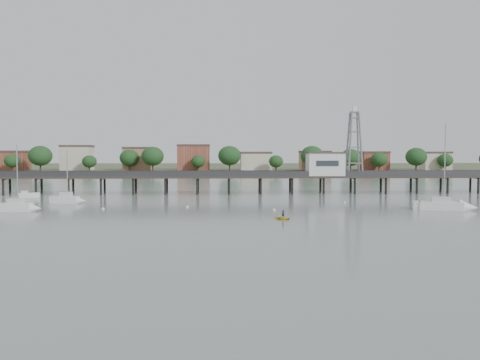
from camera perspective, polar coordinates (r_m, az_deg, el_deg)
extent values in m
plane|color=slate|center=(59.21, -3.43, -6.01)|extent=(500.00, 500.00, 0.00)
cube|color=#2D2823|center=(118.61, -2.87, 0.33)|extent=(150.00, 5.00, 0.50)
cube|color=#333335|center=(116.17, -2.88, 0.67)|extent=(150.00, 0.12, 1.10)
cube|color=#333335|center=(120.97, -2.86, 0.76)|extent=(150.00, 0.12, 1.10)
cylinder|color=black|center=(116.82, -2.87, -0.67)|extent=(0.50, 0.50, 4.40)
cylinder|color=black|center=(120.61, -2.86, -0.55)|extent=(0.50, 0.50, 4.40)
cube|color=silver|center=(120.87, 9.07, 1.65)|extent=(8.00, 5.00, 5.00)
cube|color=#4C3833|center=(120.84, 9.08, 2.91)|extent=(8.40, 5.40, 0.30)
cube|color=slate|center=(122.61, 12.12, 7.09)|extent=(1.80, 1.80, 0.30)
cube|color=silver|center=(122.67, 12.12, 7.44)|extent=(0.90, 0.90, 1.20)
cube|color=silver|center=(91.75, 20.64, -2.69)|extent=(7.13, 4.46, 1.65)
cone|color=silver|center=(92.26, 23.22, -2.71)|extent=(3.42, 3.30, 2.59)
cube|color=silver|center=(91.65, 20.66, -1.96)|extent=(3.45, 2.86, 0.75)
cylinder|color=#A5A8AA|center=(91.39, 21.01, 1.72)|extent=(0.18, 0.18, 12.50)
cylinder|color=#A5A8AA|center=(91.50, 19.97, -1.61)|extent=(3.75, 1.27, 0.12)
cube|color=silver|center=(101.86, -18.06, -2.10)|extent=(4.67, 2.38, 1.65)
cone|color=silver|center=(100.75, -16.62, -2.13)|extent=(2.09, 1.99, 1.73)
cube|color=silver|center=(101.76, -18.07, -1.44)|extent=(2.16, 1.67, 0.75)
cylinder|color=#A5A8AA|center=(101.42, -17.95, 0.71)|extent=(0.18, 0.18, 8.36)
cylinder|color=#A5A8AA|center=(102.03, -18.46, -1.13)|extent=(2.59, 0.51, 0.12)
cube|color=silver|center=(90.82, -22.79, -2.79)|extent=(5.04, 2.31, 1.65)
cone|color=silver|center=(89.55, -21.02, -2.84)|extent=(2.19, 2.07, 1.90)
cube|color=silver|center=(90.71, -22.80, -2.05)|extent=(2.30, 1.70, 0.75)
cylinder|color=#A5A8AA|center=(90.31, -22.66, 0.62)|extent=(0.18, 0.18, 9.18)
cylinder|color=#A5A8AA|center=(91.02, -23.28, -1.70)|extent=(2.86, 0.36, 0.12)
cube|color=silver|center=(117.17, -21.56, -1.55)|extent=(4.40, 3.07, 1.13)
cube|color=silver|center=(117.09, -22.01, -1.23)|extent=(1.76, 1.76, 0.68)
imported|color=yellow|center=(74.01, 4.61, -4.21)|extent=(1.77, 1.56, 2.57)
imported|color=black|center=(74.01, 4.61, -4.21)|extent=(0.63, 1.13, 0.25)
ellipsoid|color=#F9F0C1|center=(90.02, -5.65, -2.87)|extent=(0.56, 0.56, 0.39)
ellipsoid|color=#F9F0C1|center=(89.37, -14.41, -3.00)|extent=(0.56, 0.56, 0.39)
ellipsoid|color=#F9F0C1|center=(85.24, 3.66, -3.20)|extent=(0.56, 0.56, 0.39)
ellipsoid|color=#F9F0C1|center=(99.41, 11.08, -2.36)|extent=(0.56, 0.56, 0.39)
cube|color=#475133|center=(303.60, -2.52, 1.34)|extent=(500.00, 170.00, 1.40)
cube|color=brown|center=(258.14, -23.00, 1.97)|extent=(13.00, 10.50, 9.00)
cube|color=brown|center=(249.62, -16.97, 2.05)|extent=(13.00, 10.50, 9.00)
cube|color=brown|center=(244.19, -10.83, 2.11)|extent=(13.00, 10.50, 9.00)
cube|color=brown|center=(241.76, -4.95, 2.14)|extent=(13.00, 10.50, 9.00)
cube|color=brown|center=(242.08, 1.68, 2.15)|extent=(13.00, 10.50, 9.00)
cube|color=brown|center=(245.44, 7.99, 2.14)|extent=(13.00, 10.50, 9.00)
cube|color=brown|center=(251.67, 14.05, 2.10)|extent=(13.00, 10.50, 9.00)
cube|color=brown|center=(260.93, 19.97, 2.04)|extent=(13.00, 10.50, 9.00)
ellipsoid|color=#163619|center=(229.50, -2.60, 2.18)|extent=(8.00, 8.00, 6.80)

